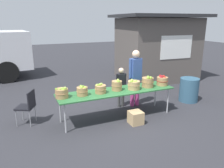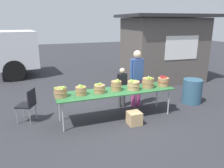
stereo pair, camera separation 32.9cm
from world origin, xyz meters
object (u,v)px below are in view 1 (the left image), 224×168
(apple_basket_green_1, at_px, (82,91))
(apple_basket_green_0, at_px, (62,93))
(apple_basket_green_4, at_px, (134,85))
(folding_chair, at_px, (28,105))
(child_customer, at_px, (121,84))
(vendor_adult, at_px, (135,74))
(apple_basket_green_3, at_px, (117,85))
(apple_basket_green_2, at_px, (100,89))
(market_table, at_px, (117,92))
(apple_basket_red_0, at_px, (162,81))
(produce_crate, at_px, (136,118))
(trash_barrel, at_px, (189,90))
(apple_basket_green_5, at_px, (148,82))

(apple_basket_green_1, bearing_deg, apple_basket_green_0, 176.69)
(apple_basket_green_4, bearing_deg, folding_chair, 166.71)
(apple_basket_green_4, relative_size, child_customer, 0.28)
(vendor_adult, relative_size, child_customer, 1.42)
(apple_basket_green_3, bearing_deg, apple_basket_green_2, -175.61)
(apple_basket_green_0, height_order, apple_basket_green_3, apple_basket_green_3)
(apple_basket_green_0, bearing_deg, market_table, -1.02)
(apple_basket_green_3, height_order, vendor_adult, vendor_adult)
(child_customer, bearing_deg, apple_basket_green_4, 96.39)
(apple_basket_green_0, distance_m, apple_basket_green_2, 0.96)
(vendor_adult, height_order, child_customer, vendor_adult)
(apple_basket_green_4, xyz_separation_m, apple_basket_red_0, (0.93, 0.02, 0.00))
(vendor_adult, bearing_deg, produce_crate, 57.45)
(apple_basket_green_4, height_order, trash_barrel, apple_basket_green_4)
(apple_basket_green_3, relative_size, folding_chair, 0.34)
(apple_basket_green_4, distance_m, apple_basket_green_5, 0.46)
(apple_basket_red_0, height_order, trash_barrel, apple_basket_red_0)
(apple_basket_green_5, relative_size, child_customer, 0.28)
(apple_basket_green_1, bearing_deg, folding_chair, 156.24)
(apple_basket_green_3, xyz_separation_m, child_customer, (0.42, 0.61, -0.18))
(child_customer, bearing_deg, trash_barrel, 173.54)
(apple_basket_green_2, xyz_separation_m, trash_barrel, (3.09, 0.21, -0.49))
(produce_crate, bearing_deg, apple_basket_green_3, 114.85)
(apple_basket_green_1, relative_size, apple_basket_green_4, 0.85)
(apple_basket_green_0, xyz_separation_m, apple_basket_green_4, (1.87, -0.10, 0.00))
(apple_basket_green_4, height_order, vendor_adult, vendor_adult)
(apple_basket_green_2, height_order, produce_crate, apple_basket_green_2)
(apple_basket_green_5, bearing_deg, vendor_adult, 94.62)
(apple_basket_green_1, bearing_deg, apple_basket_green_2, -0.36)
(vendor_adult, xyz_separation_m, trash_barrel, (1.77, -0.36, -0.62))
(apple_basket_green_0, xyz_separation_m, vendor_adult, (2.28, 0.54, 0.12))
(apple_basket_red_0, xyz_separation_m, folding_chair, (-3.55, 0.60, -0.37))
(produce_crate, bearing_deg, apple_basket_green_0, 161.68)
(apple_basket_green_1, xyz_separation_m, child_customer, (1.36, 0.64, -0.16))
(apple_basket_green_1, height_order, folding_chair, apple_basket_green_1)
(apple_basket_green_4, height_order, apple_basket_red_0, apple_basket_red_0)
(apple_basket_green_2, xyz_separation_m, apple_basket_green_4, (0.91, -0.07, 0.01))
(apple_basket_green_5, distance_m, apple_basket_red_0, 0.47)
(apple_basket_green_2, bearing_deg, vendor_adult, 23.24)
(apple_basket_green_3, distance_m, vendor_adult, 1.01)
(market_table, xyz_separation_m, trash_barrel, (2.64, 0.20, -0.34))
(child_customer, height_order, folding_chair, child_customer)
(apple_basket_red_0, bearing_deg, apple_basket_green_1, 178.77)
(folding_chair, height_order, trash_barrel, folding_chair)
(apple_basket_green_4, height_order, child_customer, child_customer)
(apple_basket_green_0, relative_size, vendor_adult, 0.19)
(apple_basket_green_1, distance_m, folding_chair, 1.40)
(apple_basket_green_5, bearing_deg, apple_basket_green_3, 175.73)
(market_table, distance_m, folding_chair, 2.24)
(market_table, relative_size, child_customer, 2.60)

